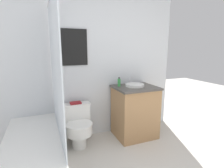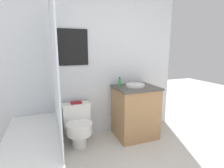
{
  "view_description": "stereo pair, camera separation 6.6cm",
  "coord_description": "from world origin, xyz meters",
  "px_view_note": "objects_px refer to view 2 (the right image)",
  "views": [
    {
      "loc": [
        -0.63,
        -0.61,
        1.43
      ],
      "look_at": [
        0.28,
        1.62,
        0.94
      ],
      "focal_mm": 28.0,
      "sensor_mm": 36.0,
      "label": 1
    },
    {
      "loc": [
        -0.57,
        -0.63,
        1.43
      ],
      "look_at": [
        0.28,
        1.62,
        0.94
      ],
      "focal_mm": 28.0,
      "sensor_mm": 36.0,
      "label": 2
    }
  ],
  "objects_px": {
    "soap_bottle": "(120,82)",
    "toilet": "(78,124)",
    "sink": "(135,85)",
    "book_on_tank": "(76,103)"
  },
  "relations": [
    {
      "from": "toilet",
      "to": "soap_bottle",
      "type": "height_order",
      "value": "soap_bottle"
    },
    {
      "from": "sink",
      "to": "soap_bottle",
      "type": "distance_m",
      "value": 0.26
    },
    {
      "from": "sink",
      "to": "book_on_tank",
      "type": "xyz_separation_m",
      "value": [
        -0.93,
        0.14,
        -0.23
      ]
    },
    {
      "from": "soap_bottle",
      "to": "book_on_tank",
      "type": "height_order",
      "value": "soap_bottle"
    },
    {
      "from": "sink",
      "to": "book_on_tank",
      "type": "distance_m",
      "value": 0.97
    },
    {
      "from": "soap_bottle",
      "to": "toilet",
      "type": "bearing_deg",
      "value": -174.25
    },
    {
      "from": "sink",
      "to": "soap_bottle",
      "type": "xyz_separation_m",
      "value": [
        -0.23,
        0.09,
        0.04
      ]
    },
    {
      "from": "sink",
      "to": "book_on_tank",
      "type": "height_order",
      "value": "sink"
    },
    {
      "from": "book_on_tank",
      "to": "soap_bottle",
      "type": "bearing_deg",
      "value": -4.27
    },
    {
      "from": "toilet",
      "to": "sink",
      "type": "bearing_deg",
      "value": -1.44
    }
  ]
}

